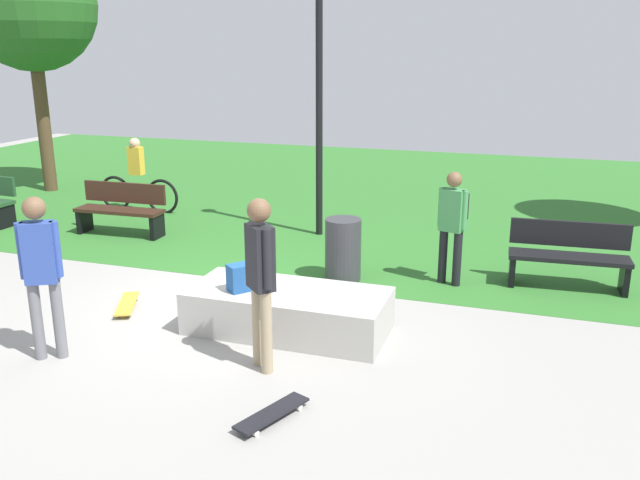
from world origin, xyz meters
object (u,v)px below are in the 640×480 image
(park_bench_by_oak, at_px, (121,208))
(skateboard_by_ledge, at_px, (272,413))
(trash_bin, at_px, (343,250))
(pedestrian_with_backpack, at_px, (453,218))
(concrete_ledge, at_px, (288,311))
(cyclist_on_bicycle, at_px, (137,180))
(backpack_on_ledge, at_px, (240,278))
(skateboard_spare, at_px, (127,304))
(tree_leaning_ash, at_px, (30,6))
(skater_performing_trick, at_px, (41,265))
(skater_watching, at_px, (261,271))
(park_bench_far_right, at_px, (569,254))
(lamp_post, at_px, (319,75))

(park_bench_by_oak, bearing_deg, skateboard_by_ledge, -44.91)
(trash_bin, bearing_deg, pedestrian_with_backpack, 12.30)
(concrete_ledge, xyz_separation_m, cyclist_on_bicycle, (-5.05, 4.63, 0.38))
(backpack_on_ledge, distance_m, park_bench_by_oak, 4.96)
(skateboard_spare, distance_m, tree_leaning_ash, 9.16)
(skateboard_spare, bearing_deg, concrete_ledge, 0.30)
(skater_performing_trick, height_order, pedestrian_with_backpack, skater_performing_trick)
(concrete_ledge, relative_size, skater_performing_trick, 1.31)
(concrete_ledge, relative_size, trash_bin, 2.59)
(skater_watching, xyz_separation_m, tree_leaning_ash, (-8.23, 6.68, 3.00))
(park_bench_by_oak, height_order, park_bench_far_right, same)
(backpack_on_ledge, relative_size, skateboard_spare, 0.40)
(skater_watching, bearing_deg, pedestrian_with_backpack, 65.12)
(backpack_on_ledge, distance_m, skater_performing_trick, 2.14)
(backpack_on_ledge, height_order, tree_leaning_ash, tree_leaning_ash)
(backpack_on_ledge, height_order, pedestrian_with_backpack, pedestrian_with_backpack)
(backpack_on_ledge, bearing_deg, lamp_post, 45.72)
(lamp_post, bearing_deg, skateboard_spare, -106.60)
(lamp_post, bearing_deg, park_bench_far_right, -19.56)
(trash_bin, height_order, pedestrian_with_backpack, pedestrian_with_backpack)
(skateboard_by_ledge, relative_size, park_bench_far_right, 0.50)
(park_bench_by_oak, bearing_deg, trash_bin, -13.64)
(tree_leaning_ash, distance_m, pedestrian_with_backpack, 10.78)
(park_bench_by_oak, bearing_deg, lamp_post, 18.25)
(tree_leaning_ash, height_order, cyclist_on_bicycle, tree_leaning_ash)
(park_bench_far_right, bearing_deg, trash_bin, -166.95)
(concrete_ledge, xyz_separation_m, lamp_post, (-0.99, 4.11, 2.53))
(skateboard_spare, bearing_deg, lamp_post, 73.40)
(pedestrian_with_backpack, bearing_deg, park_bench_far_right, 13.76)
(skateboard_spare, bearing_deg, skateboard_by_ledge, -33.89)
(backpack_on_ledge, height_order, skateboard_by_ledge, backpack_on_ledge)
(skater_performing_trick, height_order, tree_leaning_ash, tree_leaning_ash)
(trash_bin, distance_m, cyclist_on_bicycle, 5.82)
(skater_watching, xyz_separation_m, cyclist_on_bicycle, (-5.14, 5.60, -0.45))
(park_bench_far_right, relative_size, pedestrian_with_backpack, 1.01)
(backpack_on_ledge, bearing_deg, park_bench_far_right, -13.14)
(lamp_post, bearing_deg, concrete_ledge, -76.46)
(skateboard_spare, xyz_separation_m, park_bench_by_oak, (-2.12, 3.02, 0.42))
(skater_watching, distance_m, park_bench_by_oak, 5.98)
(cyclist_on_bicycle, bearing_deg, trash_bin, -27.65)
(skater_performing_trick, xyz_separation_m, cyclist_on_bicycle, (-2.87, 6.10, -0.42))
(park_bench_far_right, xyz_separation_m, lamp_post, (-4.14, 1.47, 2.30))
(skater_performing_trick, bearing_deg, tree_leaning_ash, 129.72)
(backpack_on_ledge, xyz_separation_m, park_bench_by_oak, (-3.81, 3.18, -0.18))
(park_bench_by_oak, xyz_separation_m, cyclist_on_bicycle, (-0.72, 1.62, 0.15))
(park_bench_far_right, bearing_deg, backpack_on_ledge, -142.62)
(lamp_post, bearing_deg, pedestrian_with_backpack, -35.75)
(tree_leaning_ash, xyz_separation_m, pedestrian_with_backpack, (9.73, -3.45, -3.11))
(park_bench_by_oak, relative_size, cyclist_on_bicycle, 0.89)
(skateboard_by_ledge, distance_m, cyclist_on_bicycle, 8.62)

